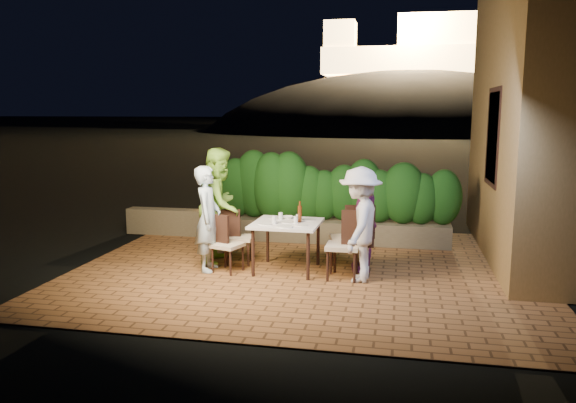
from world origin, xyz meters
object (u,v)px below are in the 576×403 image
(diner_white, at_px, (360,224))
(diner_purple, at_px, (365,221))
(chair_left_back, at_px, (239,237))
(chair_right_front, at_px, (343,244))
(chair_left_front, at_px, (228,244))
(bowl, at_px, (288,217))
(parapet_lamp, at_px, (206,207))
(beer_bottle, at_px, (300,212))
(dining_table, at_px, (287,246))
(chair_right_back, at_px, (346,237))
(diner_green, at_px, (221,205))
(diner_blue, at_px, (208,219))

(diner_white, xyz_separation_m, diner_purple, (0.03, 0.54, -0.06))
(chair_left_back, distance_m, chair_right_front, 1.76)
(chair_left_front, bearing_deg, bowl, 50.65)
(diner_purple, height_order, parapet_lamp, diner_purple)
(chair_left_front, xyz_separation_m, chair_right_front, (1.73, -0.00, 0.07))
(beer_bottle, bearing_deg, chair_left_back, 169.40)
(bowl, distance_m, chair_left_front, 1.03)
(chair_right_front, bearing_deg, dining_table, -15.75)
(beer_bottle, xyz_separation_m, parapet_lamp, (-2.21, 1.98, -0.34))
(bowl, height_order, chair_left_back, chair_left_back)
(beer_bottle, bearing_deg, chair_right_back, 16.77)
(bowl, bearing_deg, diner_purple, -1.93)
(dining_table, relative_size, parapet_lamp, 7.11)
(beer_bottle, height_order, bowl, beer_bottle)
(diner_white, bearing_deg, chair_left_front, -85.41)
(chair_left_back, bearing_deg, diner_green, 156.23)
(beer_bottle, relative_size, diner_blue, 0.20)
(diner_white, distance_m, diner_purple, 0.54)
(bowl, relative_size, chair_right_back, 0.16)
(dining_table, distance_m, beer_bottle, 0.57)
(chair_right_front, bearing_deg, diner_blue, -0.93)
(chair_left_back, height_order, chair_right_back, chair_right_back)
(chair_right_back, bearing_deg, diner_white, 100.73)
(chair_left_back, relative_size, diner_green, 0.47)
(dining_table, relative_size, chair_right_back, 1.00)
(beer_bottle, bearing_deg, chair_right_front, -23.55)
(diner_purple, xyz_separation_m, parapet_lamp, (-3.17, 1.78, -0.19))
(chair_right_back, distance_m, diner_blue, 2.12)
(bowl, bearing_deg, chair_left_front, -147.03)
(diner_green, xyz_separation_m, diner_purple, (2.30, -0.09, -0.16))
(chair_left_back, relative_size, diner_blue, 0.54)
(diner_white, bearing_deg, dining_table, -98.62)
(diner_purple, bearing_deg, parapet_lamp, -127.53)
(chair_left_back, distance_m, diner_blue, 0.68)
(chair_right_front, relative_size, chair_right_back, 1.01)
(bowl, relative_size, diner_blue, 0.10)
(chair_left_back, xyz_separation_m, chair_right_front, (1.69, -0.49, 0.07))
(dining_table, height_order, chair_right_front, chair_right_front)
(beer_bottle, relative_size, chair_right_back, 0.32)
(chair_right_back, bearing_deg, chair_left_back, -12.80)
(chair_right_back, bearing_deg, chair_right_front, 76.80)
(parapet_lamp, bearing_deg, diner_green, -62.97)
(chair_right_front, xyz_separation_m, diner_purple, (0.28, 0.49, 0.26))
(beer_bottle, height_order, parapet_lamp, beer_bottle)
(chair_right_front, relative_size, diner_blue, 0.63)
(diner_white, height_order, diner_purple, diner_white)
(beer_bottle, xyz_separation_m, diner_purple, (0.96, 0.19, -0.15))
(chair_left_front, height_order, diner_green, diner_green)
(bowl, distance_m, chair_right_back, 0.95)
(dining_table, bearing_deg, chair_right_back, 16.52)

